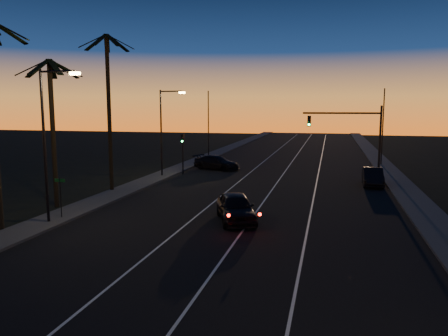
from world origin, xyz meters
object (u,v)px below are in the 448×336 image
(lead_car, at_px, (236,207))
(cross_car, at_px, (217,162))
(signal_mast, at_px, (353,130))
(right_car, at_px, (373,177))

(lead_car, xyz_separation_m, cross_car, (-6.69, 21.01, -0.08))
(lead_car, relative_size, cross_car, 1.02)
(signal_mast, height_order, cross_car, signal_mast)
(lead_car, relative_size, right_car, 1.23)
(right_car, height_order, cross_car, right_car)
(right_car, bearing_deg, cross_car, 158.19)
(signal_mast, bearing_deg, right_car, -51.71)
(lead_car, height_order, right_car, lead_car)
(signal_mast, bearing_deg, lead_car, -113.98)
(right_car, relative_size, cross_car, 0.83)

